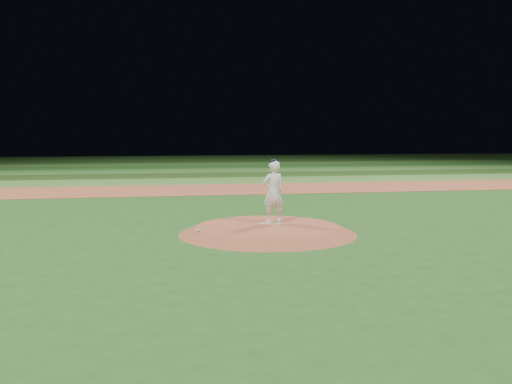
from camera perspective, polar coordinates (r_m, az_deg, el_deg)
The scene contains 12 objects.
ground at distance 17.74m, azimuth 1.15°, elevation -4.20°, with size 120.00×120.00×0.00m, color #21501A.
infield_dirt_band at distance 31.46m, azimuth -3.88°, elevation 0.27°, with size 70.00×6.00×0.02m, color #A45033.
outfield_stripe_0 at distance 36.91m, azimuth -4.83°, elevation 1.11°, with size 70.00×5.00×0.02m, color #3F762B.
outfield_stripe_1 at distance 41.88m, azimuth -5.47°, elevation 1.68°, with size 70.00×5.00×0.02m, color #1F3F14.
outfield_stripe_2 at distance 46.85m, azimuth -5.98°, elevation 2.13°, with size 70.00×5.00×0.02m, color #336B27.
outfield_stripe_3 at distance 51.83m, azimuth -6.40°, elevation 2.50°, with size 70.00×5.00×0.02m, color #1E4E19.
outfield_stripe_4 at distance 56.81m, azimuth -6.74°, elevation 2.80°, with size 70.00×5.00×0.02m, color #346725.
outfield_stripe_5 at distance 61.79m, azimuth -7.02°, elevation 3.05°, with size 70.00×5.00×0.02m, color #214817.
pitchers_mound at distance 17.72m, azimuth 1.15°, elevation -3.80°, with size 5.50×5.50×0.25m, color #A14F32.
pitching_rubber at distance 18.00m, azimuth 1.39°, elevation -3.19°, with size 0.68×0.17×0.03m, color beige.
rosin_bag at distance 16.87m, azimuth -5.89°, elevation -3.80°, with size 0.10×0.10×0.06m, color white.
pitcher_on_mound at distance 18.08m, azimuth 1.73°, elevation 0.01°, with size 0.83×0.67×2.05m.
Camera 1 is at (-3.45, -17.12, 3.14)m, focal length 40.00 mm.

